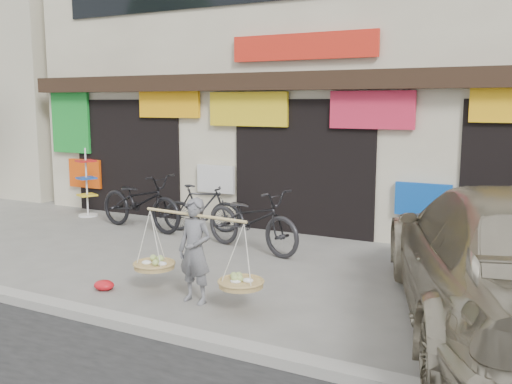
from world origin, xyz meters
The scene contains 9 objects.
ground centered at (0.00, 0.00, 0.00)m, with size 70.00×70.00×0.00m, color slate.
kerb centered at (0.00, -2.00, 0.06)m, with size 70.00×0.25×0.12m, color gray.
shophouse_block centered at (0.00, 6.42, 3.45)m, with size 14.00×6.32×7.00m.
street_vendor centered at (0.35, -0.88, 0.64)m, with size 2.03×0.70×1.41m.
bike_0 centered at (-3.13, 2.26, 0.59)m, with size 0.79×2.26×1.19m, color black.
bike_1 centered at (-1.88, 2.68, 0.49)m, with size 0.46×1.63×0.98m, color black.
bike_2 centered at (-0.25, 1.82, 0.57)m, with size 0.76×2.17×1.14m, color black.
display_rack centered at (-5.14, 2.79, 0.64)m, with size 0.50×0.50×1.60m.
red_bag centered at (-1.07, -1.08, 0.07)m, with size 0.31×0.25×0.14m, color red.
Camera 1 is at (4.48, -6.94, 2.64)m, focal length 40.00 mm.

